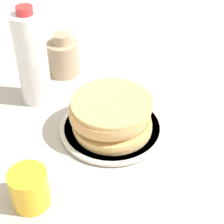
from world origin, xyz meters
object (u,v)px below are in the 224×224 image
object	(u,v)px
pancake_stack	(111,114)
juice_glass	(29,188)
plate	(112,128)
cream_jug	(62,57)
water_bottle_near	(32,59)

from	to	relation	value
pancake_stack	juice_glass	world-z (taller)	pancake_stack
pancake_stack	juice_glass	xyz separation A→B (m)	(0.12, -0.22, -0.01)
plate	cream_jug	xyz separation A→B (m)	(-0.28, -0.03, 0.04)
juice_glass	cream_jug	bearing A→B (deg)	154.48
juice_glass	cream_jug	distance (m)	0.45
cream_jug	plate	bearing A→B (deg)	6.12
pancake_stack	juice_glass	distance (m)	0.25
cream_jug	water_bottle_near	distance (m)	0.15
plate	water_bottle_near	world-z (taller)	water_bottle_near
juice_glass	water_bottle_near	size ratio (longest dim) A/B	0.31
plate	pancake_stack	distance (m)	0.04
pancake_stack	water_bottle_near	world-z (taller)	water_bottle_near
pancake_stack	water_bottle_near	xyz separation A→B (m)	(-0.19, -0.12, 0.07)
cream_jug	juice_glass	bearing A→B (deg)	-25.52
water_bottle_near	pancake_stack	bearing A→B (deg)	32.86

